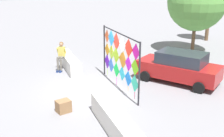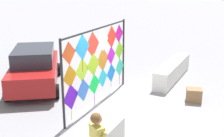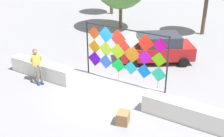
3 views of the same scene
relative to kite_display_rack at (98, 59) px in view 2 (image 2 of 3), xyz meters
The scene contains 5 objects.
ground 1.96m from the kite_display_rack, 92.77° to the right, with size 120.00×120.00×0.00m, color gray.
plaza_ledge_right 4.08m from the kite_display_rack, 23.61° to the right, with size 3.53×0.58×0.73m, color silver.
kite_display_rack is the anchor object (origin of this frame).
parked_car 3.13m from the kite_display_rack, 84.39° to the left, with size 4.15×3.63×1.52m.
cardboard_box_large 3.54m from the kite_display_rack, 61.43° to the right, with size 0.43×0.51×0.47m, color olive.
Camera 2 is at (-8.03, -3.43, 4.11)m, focal length 47.23 mm.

